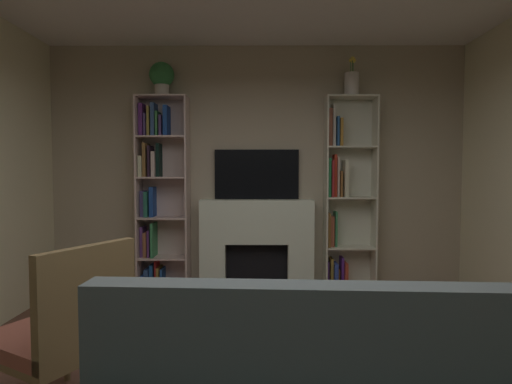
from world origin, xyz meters
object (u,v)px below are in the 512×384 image
vase_with_flowers (352,83)px  bookshelf_right (344,201)px  potted_plant (162,77)px  armchair (65,330)px  bookshelf_left (159,197)px  fireplace (257,245)px  tv (257,174)px

vase_with_flowers → bookshelf_right: bearing=138.8°
potted_plant → armchair: (-0.04, -2.33, -1.95)m
bookshelf_left → potted_plant: size_ratio=6.07×
bookshelf_right → armchair: size_ratio=2.20×
fireplace → vase_with_flowers: bearing=-1.9°
fireplace → bookshelf_right: (0.99, 0.02, 0.50)m
tv → armchair: 2.82m
fireplace → bookshelf_right: bearing=1.3°
tv → fireplace: bearing=-90.0°
armchair → bookshelf_left: bearing=90.6°
bookshelf_left → bookshelf_right: size_ratio=1.00×
vase_with_flowers → armchair: size_ratio=0.42×
tv → potted_plant: size_ratio=2.58×
armchair → potted_plant: bearing=89.1°
vase_with_flowers → fireplace: bearing=178.1°
fireplace → potted_plant: size_ratio=3.71×
tv → vase_with_flowers: bearing=-6.5°
tv → potted_plant: 1.51m
potted_plant → bookshelf_right: bearing=1.6°
armchair → bookshelf_right: bearing=49.0°
bookshelf_right → tv: bearing=176.4°
fireplace → bookshelf_left: (-1.11, 0.01, 0.55)m
potted_plant → bookshelf_left: bearing=146.1°
bookshelf_right → vase_with_flowers: (0.07, -0.06, 1.32)m
fireplace → vase_with_flowers: size_ratio=3.19×
potted_plant → vase_with_flowers: size_ratio=0.86×
fireplace → potted_plant: potted_plant is taller
bookshelf_left → armchair: 2.45m
bookshelf_right → armchair: (-2.07, -2.39, -0.56)m
bookshelf_left → potted_plant: (0.06, -0.04, 1.34)m
tv → bookshelf_left: 1.14m
fireplace → vase_with_flowers: vase_with_flowers is taller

